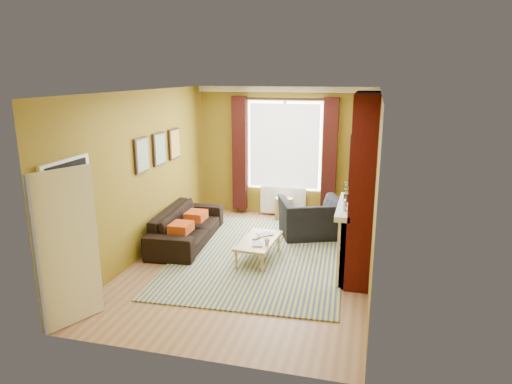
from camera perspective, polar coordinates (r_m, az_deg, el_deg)
ground at (r=7.73m, az=-0.46°, el=-8.74°), size 5.50×5.50×0.00m
room_walls at (r=7.42m, az=4.82°, el=1.50°), size 3.82×5.54×2.83m
striped_rug at (r=7.97m, az=0.39°, el=-7.90°), size 3.03×4.06×0.02m
sofa at (r=8.59m, az=-8.65°, el=-4.20°), size 1.01×2.23×0.64m
armchair at (r=8.80m, az=6.92°, el=-3.30°), size 1.43×1.35×0.75m
coffee_table at (r=7.69m, az=0.32°, el=-6.24°), size 0.62×1.13×0.36m
wicker_stool at (r=9.83m, az=3.51°, el=-2.08°), size 0.48×0.48×0.48m
floor_lamp at (r=9.18m, az=12.43°, el=3.39°), size 0.32×0.32×1.68m
book_a at (r=7.46m, az=-0.48°, el=-6.49°), size 0.21×0.26×0.02m
book_b at (r=7.98m, az=0.81°, el=-5.07°), size 0.33×0.32×0.02m
mug at (r=7.45m, az=1.38°, el=-6.25°), size 0.10×0.10×0.09m
tv_remote at (r=7.70m, az=0.07°, el=-5.82°), size 0.11×0.18×0.02m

